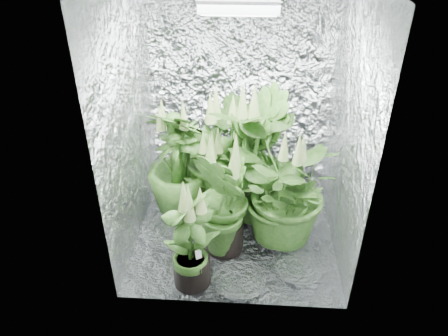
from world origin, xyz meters
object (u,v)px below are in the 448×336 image
circulation_fan (303,177)px  plant_g (224,203)px  grow_lamp (239,4)px  plant_d (179,163)px  plant_f (190,240)px  plant_e (283,191)px  plant_c (255,158)px  plant_a (227,151)px  plant_b (213,178)px

circulation_fan → plant_g: bearing=-137.5°
grow_lamp → plant_d: size_ratio=0.47×
plant_f → circulation_fan: (0.90, 1.24, -0.26)m
plant_e → plant_c: bearing=120.9°
plant_e → plant_g: plant_e is taller
grow_lamp → plant_c: (0.15, 0.23, -1.26)m
plant_a → plant_b: 0.28m
plant_c → grow_lamp: bearing=-123.1°
plant_f → plant_c: bearing=62.7°
plant_b → plant_g: bearing=-72.4°
plant_c → plant_b: bearing=-165.4°
plant_g → grow_lamp: bearing=72.4°
grow_lamp → plant_e: grow_lamp is taller
plant_d → circulation_fan: (1.10, 0.40, -0.36)m
plant_e → plant_b: bearing=154.5°
plant_c → plant_a: bearing=150.7°
plant_e → circulation_fan: size_ratio=3.09×
plant_g → circulation_fan: plant_g is taller
plant_f → plant_g: (0.21, 0.38, 0.04)m
plant_b → plant_g: (0.12, -0.38, 0.03)m
plant_e → plant_g: size_ratio=1.04×
plant_e → circulation_fan: (0.25, 0.75, -0.35)m
plant_g → plant_d: bearing=131.9°
plant_a → plant_e: 0.67m
plant_d → plant_a: bearing=19.9°
plant_b → plant_e: size_ratio=0.88×
plant_d → circulation_fan: plant_d is taller
plant_g → circulation_fan: bearing=51.2°
plant_b → plant_c: bearing=14.6°
plant_b → plant_f: size_ratio=1.00×
plant_b → circulation_fan: 0.98m
plant_b → plant_f: bearing=-96.8°
plant_f → circulation_fan: plant_f is taller
plant_a → plant_e: size_ratio=1.10×
plant_b → plant_c: size_ratio=0.74×
plant_f → plant_g: plant_g is taller
plant_c → plant_f: plant_c is taller
plant_b → plant_g: plant_g is taller
plant_a → plant_d: plant_a is taller
grow_lamp → circulation_fan: 1.90m
plant_a → circulation_fan: size_ratio=3.41×
plant_a → plant_f: 1.01m
plant_b → plant_f: (-0.09, -0.76, -0.01)m
plant_b → plant_f: 0.76m
plant_c → plant_e: plant_c is taller
plant_e → plant_f: plant_e is taller
plant_a → plant_b: size_ratio=1.26×
grow_lamp → plant_b: grow_lamp is taller
plant_c → plant_d: (-0.64, -0.01, -0.07)m
plant_d → plant_e: (0.85, -0.35, -0.00)m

